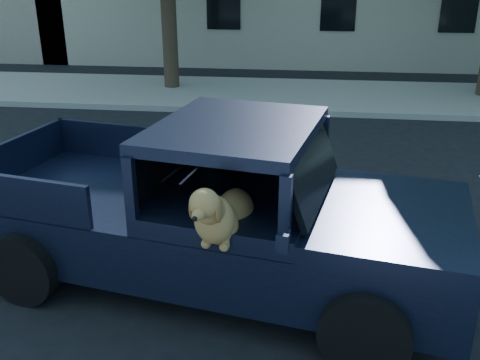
{
  "coord_description": "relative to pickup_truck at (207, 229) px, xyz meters",
  "views": [
    {
      "loc": [
        -0.01,
        -6.02,
        3.58
      ],
      "look_at": [
        -0.64,
        -0.87,
        1.48
      ],
      "focal_mm": 40.0,
      "sensor_mm": 36.0,
      "label": 1
    }
  ],
  "objects": [
    {
      "name": "ground",
      "position": [
        1.09,
        0.48,
        -0.67
      ],
      "size": [
        120.0,
        120.0,
        0.0
      ],
      "primitive_type": "plane",
      "color": "black",
      "rests_on": "ground"
    },
    {
      "name": "far_sidewalk",
      "position": [
        1.09,
        9.68,
        -0.6
      ],
      "size": [
        60.0,
        4.0,
        0.15
      ],
      "primitive_type": "cube",
      "color": "gray",
      "rests_on": "ground"
    },
    {
      "name": "lane_stripes",
      "position": [
        3.09,
        3.88,
        -0.67
      ],
      "size": [
        21.6,
        0.14,
        0.01
      ],
      "primitive_type": null,
      "color": "silver",
      "rests_on": "ground"
    },
    {
      "name": "pickup_truck",
      "position": [
        0.0,
        0.0,
        0.0
      ],
      "size": [
        5.86,
        3.34,
        1.99
      ],
      "rotation": [
        0.0,
        0.0,
        -0.19
      ],
      "color": "black",
      "rests_on": "ground"
    }
  ]
}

